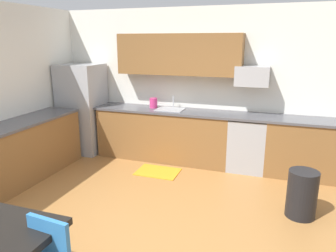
# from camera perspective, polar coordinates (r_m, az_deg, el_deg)

# --- Properties ---
(ground_plane) EXTENTS (12.00, 12.00, 0.00)m
(ground_plane) POSITION_cam_1_polar(r_m,az_deg,el_deg) (3.91, -5.04, -18.02)
(ground_plane) COLOR #9E6B38
(wall_back) EXTENTS (5.80, 0.10, 2.70)m
(wall_back) POSITION_cam_1_polar(r_m,az_deg,el_deg) (5.85, 5.34, 7.28)
(wall_back) COLOR silver
(wall_back) RESTS_ON ground
(cabinet_run_back) EXTENTS (2.42, 0.60, 0.90)m
(cabinet_run_back) POSITION_cam_1_polar(r_m,az_deg,el_deg) (5.86, -0.84, -1.64)
(cabinet_run_back) COLOR brown
(cabinet_run_back) RESTS_ON ground
(cabinet_run_back_right) EXTENTS (1.13, 0.60, 0.90)m
(cabinet_run_back_right) POSITION_cam_1_polar(r_m,az_deg,el_deg) (5.56, 22.90, -3.80)
(cabinet_run_back_right) COLOR brown
(cabinet_run_back_right) RESTS_ON ground
(cabinet_run_left) EXTENTS (0.60, 2.00, 0.90)m
(cabinet_run_left) POSITION_cam_1_polar(r_m,az_deg,el_deg) (5.53, -23.93, -4.00)
(cabinet_run_left) COLOR brown
(cabinet_run_left) RESTS_ON ground
(countertop_back) EXTENTS (4.80, 0.64, 0.04)m
(countertop_back) POSITION_cam_1_polar(r_m,az_deg,el_deg) (5.59, 4.37, 2.46)
(countertop_back) COLOR #4C4C51
(countertop_back) RESTS_ON cabinet_run_back
(countertop_left) EXTENTS (0.64, 2.00, 0.04)m
(countertop_left) POSITION_cam_1_polar(r_m,az_deg,el_deg) (5.41, -24.45, 0.72)
(countertop_left) COLOR #4C4C51
(countertop_left) RESTS_ON cabinet_run_left
(upper_cabinets_back) EXTENTS (2.20, 0.34, 0.70)m
(upper_cabinets_back) POSITION_cam_1_polar(r_m,az_deg,el_deg) (5.67, 1.91, 12.68)
(upper_cabinets_back) COLOR brown
(refrigerator) EXTENTS (0.76, 0.70, 1.70)m
(refrigerator) POSITION_cam_1_polar(r_m,az_deg,el_deg) (6.43, -15.00, 3.02)
(refrigerator) COLOR #9EA0A5
(refrigerator) RESTS_ON ground
(oven_range) EXTENTS (0.60, 0.60, 0.91)m
(oven_range) POSITION_cam_1_polar(r_m,az_deg,el_deg) (5.55, 13.99, -3.00)
(oven_range) COLOR #999BA0
(oven_range) RESTS_ON ground
(microwave) EXTENTS (0.54, 0.36, 0.32)m
(microwave) POSITION_cam_1_polar(r_m,az_deg,el_deg) (5.42, 14.84, 8.63)
(microwave) COLOR #9EA0A5
(sink_basin) EXTENTS (0.48, 0.40, 0.14)m
(sink_basin) POSITION_cam_1_polar(r_m,az_deg,el_deg) (5.71, 0.39, 2.37)
(sink_basin) COLOR #A5A8AD
(sink_basin) RESTS_ON countertop_back
(sink_faucet) EXTENTS (0.02, 0.02, 0.24)m
(sink_faucet) POSITION_cam_1_polar(r_m,az_deg,el_deg) (5.85, 0.96, 4.26)
(sink_faucet) COLOR #B2B5BA
(sink_faucet) RESTS_ON countertop_back
(trash_bin) EXTENTS (0.36, 0.36, 0.60)m
(trash_bin) POSITION_cam_1_polar(r_m,az_deg,el_deg) (4.35, 22.82, -11.14)
(trash_bin) COLOR black
(trash_bin) RESTS_ON ground
(floor_mat) EXTENTS (0.70, 0.50, 0.01)m
(floor_mat) POSITION_cam_1_polar(r_m,az_deg,el_deg) (5.40, -1.84, -8.17)
(floor_mat) COLOR orange
(floor_mat) RESTS_ON ground
(kettle) EXTENTS (0.14, 0.14, 0.20)m
(kettle) POSITION_cam_1_polar(r_m,az_deg,el_deg) (5.84, -2.61, 4.04)
(kettle) COLOR #CC3372
(kettle) RESTS_ON countertop_back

